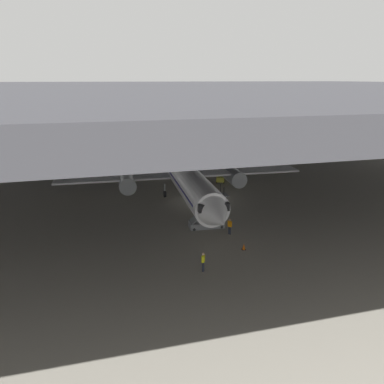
{
  "coord_description": "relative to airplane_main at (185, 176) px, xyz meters",
  "views": [
    {
      "loc": [
        -13.39,
        -44.04,
        15.22
      ],
      "look_at": [
        -2.67,
        -3.61,
        2.45
      ],
      "focal_mm": 34.96,
      "sensor_mm": 36.0,
      "label": 1
    }
  ],
  "objects": [
    {
      "name": "ground_plane",
      "position": [
        2.48,
        -0.78,
        -3.31
      ],
      "size": [
        110.0,
        110.0,
        0.0
      ],
      "primitive_type": "plane",
      "color": "gray"
    },
    {
      "name": "hangar_structure",
      "position": [
        2.43,
        12.96,
        10.39
      ],
      "size": [
        121.0,
        99.0,
        14.32
      ],
      "color": "#4C4F54",
      "rests_on": "ground_plane"
    },
    {
      "name": "airplane_main",
      "position": [
        0.0,
        0.0,
        0.0
      ],
      "size": [
        32.64,
        33.86,
        10.72
      ],
      "color": "white",
      "rests_on": "ground_plane"
    },
    {
      "name": "boarding_stairs",
      "position": [
        0.12,
        -9.44,
        -2.59
      ],
      "size": [
        4.1,
        1.66,
        4.5
      ],
      "color": "slate",
      "rests_on": "ground_plane"
    },
    {
      "name": "crew_worker_near_nose",
      "position": [
        -2.97,
        -18.45,
        -2.36
      ],
      "size": [
        0.37,
        0.48,
        1.66
      ],
      "color": "#232838",
      "rests_on": "ground_plane"
    },
    {
      "name": "crew_worker_by_stairs",
      "position": [
        1.78,
        -11.85,
        -2.37
      ],
      "size": [
        0.37,
        0.48,
        1.66
      ],
      "color": "#232838",
      "rests_on": "ground_plane"
    },
    {
      "name": "traffic_cone_orange",
      "position": [
        1.81,
        -15.56,
        -3.02
      ],
      "size": [
        0.36,
        0.36,
        0.6
      ],
      "color": "black",
      "rests_on": "ground_plane"
    },
    {
      "name": "baggage_tug",
      "position": [
        7.41,
        7.41,
        -2.79
      ],
      "size": [
        1.88,
        2.47,
        0.9
      ],
      "color": "yellow",
      "rests_on": "ground_plane"
    }
  ]
}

